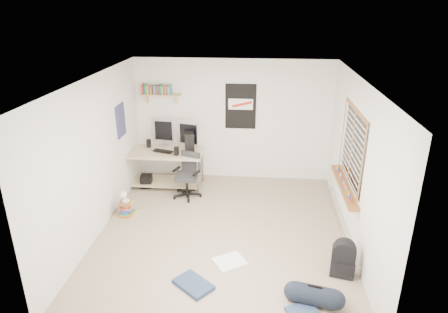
# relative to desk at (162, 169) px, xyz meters

# --- Properties ---
(floor) EXTENTS (4.00, 4.50, 0.01)m
(floor) POSITION_rel_desk_xyz_m (1.40, -1.64, -0.37)
(floor) COLOR gray
(floor) RESTS_ON ground
(ceiling) EXTENTS (4.00, 4.50, 0.01)m
(ceiling) POSITION_rel_desk_xyz_m (1.40, -1.64, 2.14)
(ceiling) COLOR white
(ceiling) RESTS_ON ground
(back_wall) EXTENTS (4.00, 0.01, 2.50)m
(back_wall) POSITION_rel_desk_xyz_m (1.40, 0.61, 0.89)
(back_wall) COLOR silver
(back_wall) RESTS_ON ground
(left_wall) EXTENTS (0.01, 4.50, 2.50)m
(left_wall) POSITION_rel_desk_xyz_m (-0.61, -1.64, 0.89)
(left_wall) COLOR silver
(left_wall) RESTS_ON ground
(right_wall) EXTENTS (0.01, 4.50, 2.50)m
(right_wall) POSITION_rel_desk_xyz_m (3.40, -1.64, 0.89)
(right_wall) COLOR silver
(right_wall) RESTS_ON ground
(desk) EXTENTS (1.70, 0.76, 0.77)m
(desk) POSITION_rel_desk_xyz_m (0.00, 0.00, 0.00)
(desk) COLOR #CEAF8F
(desk) RESTS_ON floor
(monitor_left) EXTENTS (0.41, 0.15, 0.44)m
(monitor_left) POSITION_rel_desk_xyz_m (0.01, 0.31, 0.63)
(monitor_left) COLOR gray
(monitor_left) RESTS_ON desk
(monitor_right) EXTENTS (0.42, 0.20, 0.45)m
(monitor_right) POSITION_rel_desk_xyz_m (0.54, 0.15, 0.63)
(monitor_right) COLOR #97969B
(monitor_right) RESTS_ON desk
(pc_tower) EXTENTS (0.25, 0.40, 0.39)m
(pc_tower) POSITION_rel_desk_xyz_m (0.58, 0.05, 0.60)
(pc_tower) COLOR black
(pc_tower) RESTS_ON desk
(keyboard) EXTENTS (0.42, 0.24, 0.02)m
(keyboard) POSITION_rel_desk_xyz_m (0.06, -0.05, 0.42)
(keyboard) COLOR black
(keyboard) RESTS_ON desk
(speaker_left) EXTENTS (0.09, 0.09, 0.16)m
(speaker_left) POSITION_rel_desk_xyz_m (-0.28, 0.18, 0.49)
(speaker_left) COLOR black
(speaker_left) RESTS_ON desk
(speaker_right) EXTENTS (0.08, 0.08, 0.16)m
(speaker_right) POSITION_rel_desk_xyz_m (0.37, -0.20, 0.49)
(speaker_right) COLOR black
(speaker_right) RESTS_ON desk
(office_chair) EXTENTS (0.72, 0.72, 0.87)m
(office_chair) POSITION_rel_desk_xyz_m (0.58, -0.41, 0.12)
(office_chair) COLOR #262629
(office_chair) RESTS_ON floor
(wall_shelf) EXTENTS (0.80, 0.22, 0.24)m
(wall_shelf) POSITION_rel_desk_xyz_m (-0.05, 0.50, 1.42)
(wall_shelf) COLOR tan
(wall_shelf) RESTS_ON back_wall
(poster_back_wall) EXTENTS (0.62, 0.03, 0.92)m
(poster_back_wall) POSITION_rel_desk_xyz_m (1.55, 0.59, 1.19)
(poster_back_wall) COLOR black
(poster_back_wall) RESTS_ON back_wall
(poster_left_wall) EXTENTS (0.02, 0.42, 0.60)m
(poster_left_wall) POSITION_rel_desk_xyz_m (-0.59, -0.44, 1.14)
(poster_left_wall) COLOR navy
(poster_left_wall) RESTS_ON left_wall
(window) EXTENTS (0.10, 1.50, 1.26)m
(window) POSITION_rel_desk_xyz_m (3.35, -1.34, 1.08)
(window) COLOR brown
(window) RESTS_ON right_wall
(baseboard_heater) EXTENTS (0.08, 2.50, 0.18)m
(baseboard_heater) POSITION_rel_desk_xyz_m (3.35, -1.34, -0.28)
(baseboard_heater) COLOR #B7B2A8
(baseboard_heater) RESTS_ON floor
(backpack) EXTENTS (0.37, 0.32, 0.42)m
(backpack) POSITION_rel_desk_xyz_m (3.15, -2.54, -0.16)
(backpack) COLOR black
(backpack) RESTS_ON floor
(duffel_bag) EXTENTS (0.31, 0.31, 0.51)m
(duffel_bag) POSITION_rel_desk_xyz_m (2.69, -3.18, -0.22)
(duffel_bag) COLOR black
(duffel_bag) RESTS_ON floor
(tshirt) EXTENTS (0.55, 0.53, 0.04)m
(tshirt) POSITION_rel_desk_xyz_m (1.58, -2.45, -0.34)
(tshirt) COLOR white
(tshirt) RESTS_ON floor
(jeans_a) EXTENTS (0.60, 0.58, 0.06)m
(jeans_a) POSITION_rel_desk_xyz_m (1.13, -2.99, -0.33)
(jeans_a) COLOR #21304D
(jeans_a) RESTS_ON floor
(jeans_b) EXTENTS (0.44, 0.40, 0.05)m
(jeans_b) POSITION_rel_desk_xyz_m (2.54, -3.35, -0.34)
(jeans_b) COLOR navy
(jeans_b) RESTS_ON floor
(book_stack) EXTENTS (0.53, 0.45, 0.33)m
(book_stack) POSITION_rel_desk_xyz_m (-0.35, -1.23, -0.21)
(book_stack) COLOR brown
(book_stack) RESTS_ON floor
(desk_lamp) EXTENTS (0.14, 0.23, 0.22)m
(desk_lamp) POSITION_rel_desk_xyz_m (-0.33, -1.25, 0.02)
(desk_lamp) COLOR white
(desk_lamp) RESTS_ON book_stack
(subwoofer) EXTENTS (0.24, 0.24, 0.25)m
(subwoofer) POSITION_rel_desk_xyz_m (-0.30, -0.10, -0.22)
(subwoofer) COLOR black
(subwoofer) RESTS_ON floor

